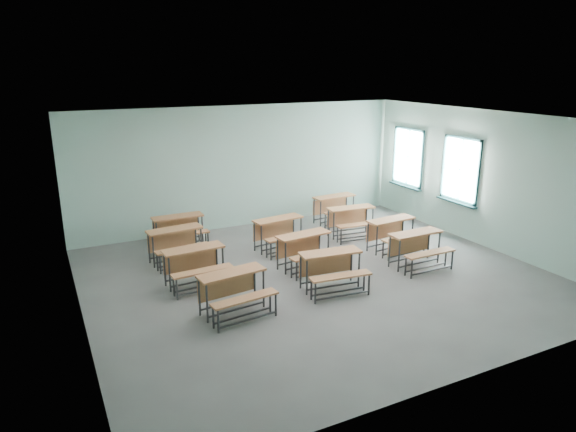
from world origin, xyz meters
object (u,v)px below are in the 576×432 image
desk_unit_r1c2 (394,230)px  desk_unit_r3c0 (179,227)px  desk_unit_r2c2 (353,218)px  desk_unit_r3c2 (336,205)px  desk_unit_r1c1 (306,246)px  desk_unit_r0c2 (418,244)px  desk_unit_r0c1 (332,265)px  desk_unit_r1c0 (196,261)px  desk_unit_r0c0 (235,287)px  desk_unit_r2c1 (280,229)px  desk_unit_r2c0 (177,240)px

desk_unit_r1c2 → desk_unit_r3c0: 5.03m
desk_unit_r1c2 → desk_unit_r2c2: same height
desk_unit_r3c2 → desk_unit_r1c2: bearing=-93.1°
desk_unit_r1c1 → desk_unit_r3c0: 3.24m
desk_unit_r0c2 → desk_unit_r1c2: (0.16, 1.04, 0.00)m
desk_unit_r0c1 → desk_unit_r1c0: same height
desk_unit_r3c2 → desk_unit_r0c0: bearing=-143.2°
desk_unit_r2c1 → desk_unit_r3c2: bearing=21.6°
desk_unit_r3c0 → desk_unit_r3c2: 4.35m
desk_unit_r0c1 → desk_unit_r3c2: size_ratio=1.02×
desk_unit_r0c2 → desk_unit_r1c1: bearing=154.9°
desk_unit_r0c1 → desk_unit_r2c2: bearing=56.2°
desk_unit_r1c1 → desk_unit_r2c0: same height
desk_unit_r0c2 → desk_unit_r1c2: size_ratio=0.96×
desk_unit_r1c2 → desk_unit_r2c1: bearing=147.6°
desk_unit_r2c0 → desk_unit_r2c2: bearing=-8.7°
desk_unit_r1c1 → desk_unit_r2c0: size_ratio=1.01×
desk_unit_r1c1 → desk_unit_r3c2: size_ratio=1.02×
desk_unit_r0c0 → desk_unit_r3c2: bearing=34.2°
desk_unit_r0c0 → desk_unit_r0c2: bearing=-2.6°
desk_unit_r1c2 → desk_unit_r2c0: same height
desk_unit_r1c0 → desk_unit_r3c2: same height
desk_unit_r2c2 → desk_unit_r3c2: 1.22m
desk_unit_r0c2 → desk_unit_r3c2: same height
desk_unit_r1c0 → desk_unit_r2c0: (-0.01, 1.39, 0.00)m
desk_unit_r2c1 → desk_unit_r2c2: size_ratio=1.01×
desk_unit_r2c0 → desk_unit_r3c0: 0.99m
desk_unit_r0c0 → desk_unit_r0c1: bearing=-3.8°
desk_unit_r3c0 → desk_unit_r0c2: bearing=-39.5°
desk_unit_r0c1 → desk_unit_r3c0: bearing=124.5°
desk_unit_r2c1 → desk_unit_r3c2: size_ratio=1.03×
desk_unit_r2c0 → desk_unit_r3c2: size_ratio=1.01×
desk_unit_r1c0 → desk_unit_r2c0: size_ratio=0.98×
desk_unit_r0c2 → desk_unit_r2c0: bearing=149.7°
desk_unit_r0c2 → desk_unit_r3c0: size_ratio=1.01×
desk_unit_r0c2 → desk_unit_r2c2: 2.32m
desk_unit_r0c2 → desk_unit_r1c0: size_ratio=0.97×
desk_unit_r1c1 → desk_unit_r3c2: 3.41m
desk_unit_r0c0 → desk_unit_r1c2: (4.44, 1.33, 0.00)m
desk_unit_r0c2 → desk_unit_r2c0: (-4.54, 2.56, 0.00)m
desk_unit_r2c2 → desk_unit_r3c0: same height
desk_unit_r2c0 → desk_unit_r0c2: bearing=-34.9°
desk_unit_r0c1 → desk_unit_r3c0: size_ratio=1.07×
desk_unit_r1c0 → desk_unit_r3c0: size_ratio=1.04×
desk_unit_r1c0 → desk_unit_r1c2: same height
desk_unit_r1c1 → desk_unit_r2c2: same height
desk_unit_r2c2 → desk_unit_r1c2: bearing=-71.5°
desk_unit_r0c0 → desk_unit_r1c0: same height
desk_unit_r3c2 → desk_unit_r0c1: bearing=-126.7°
desk_unit_r2c0 → desk_unit_r2c1: 2.39m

